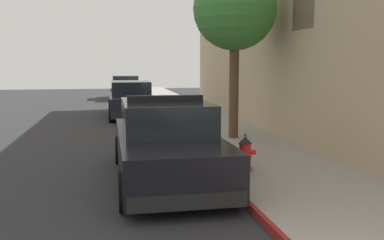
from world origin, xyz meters
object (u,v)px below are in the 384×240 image
Objects in this scene: street_tree at (235,10)px; police_cruiser at (166,143)px; parked_car_silver_ahead at (131,100)px; parked_car_dark_far at (125,88)px; fire_hydrant at (245,154)px.

police_cruiser is at bearing -123.08° from street_tree.
parked_car_dark_far is at bearing 89.19° from parked_car_silver_ahead.
police_cruiser reaches higher than fire_hydrant.
street_tree is (2.52, -17.27, 3.11)m from parked_car_dark_far.
fire_hydrant is at bearing -85.65° from parked_car_dark_far.
police_cruiser is 21.13m from parked_car_dark_far.
police_cruiser is 0.98× the size of street_tree.
parked_car_silver_ahead is 1.00× the size of parked_car_dark_far.
fire_hydrant is at bearing -80.85° from parked_car_silver_ahead.
parked_car_silver_ahead is at bearing 110.89° from street_tree.
parked_car_silver_ahead reaches higher than fire_hydrant.
parked_car_dark_far is (0.14, 10.29, 0.00)m from parked_car_silver_ahead.
parked_car_silver_ahead is 8.09m from street_tree.
police_cruiser is 1.63m from fire_hydrant.
parked_car_dark_far is at bearing 90.01° from police_cruiser.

